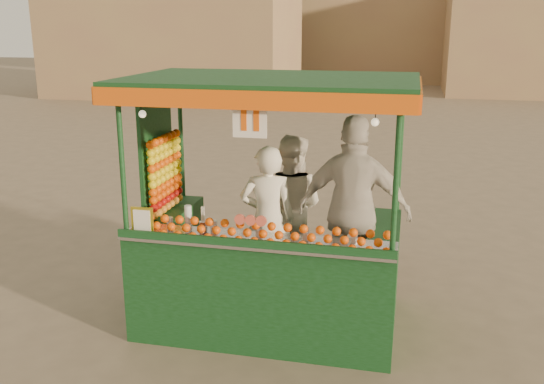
% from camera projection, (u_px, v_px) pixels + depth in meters
% --- Properties ---
extents(ground, '(90.00, 90.00, 0.00)m').
position_uv_depth(ground, '(284.00, 331.00, 6.21)').
color(ground, '#6B5C4C').
rests_on(ground, ground).
extents(building_left, '(10.00, 6.00, 6.00)m').
position_uv_depth(building_left, '(175.00, 24.00, 26.12)').
color(building_left, '#937C53').
rests_on(building_left, ground).
extents(building_center, '(14.00, 7.00, 7.00)m').
position_uv_depth(building_center, '(359.00, 15.00, 33.87)').
color(building_center, '#937C53').
rests_on(building_center, ground).
extents(juice_cart, '(2.80, 1.82, 2.55)m').
position_uv_depth(juice_cart, '(262.00, 250.00, 6.14)').
color(juice_cart, black).
rests_on(juice_cart, ground).
extents(vendor_left, '(0.64, 0.49, 1.56)m').
position_uv_depth(vendor_left, '(268.00, 219.00, 6.28)').
color(vendor_left, white).
rests_on(vendor_left, ground).
extents(vendor_middle, '(0.86, 0.72, 1.60)m').
position_uv_depth(vendor_middle, '(290.00, 206.00, 6.67)').
color(vendor_middle, white).
rests_on(vendor_middle, ground).
extents(vendor_right, '(1.15, 0.55, 1.91)m').
position_uv_depth(vendor_right, '(354.00, 211.00, 5.99)').
color(vendor_right, beige).
rests_on(vendor_right, ground).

